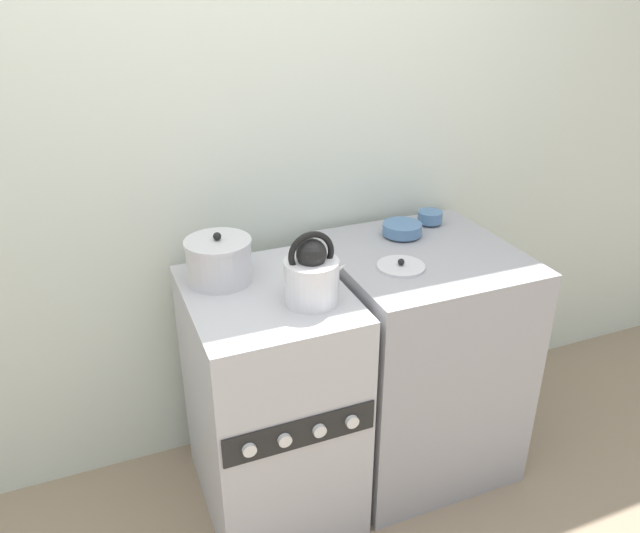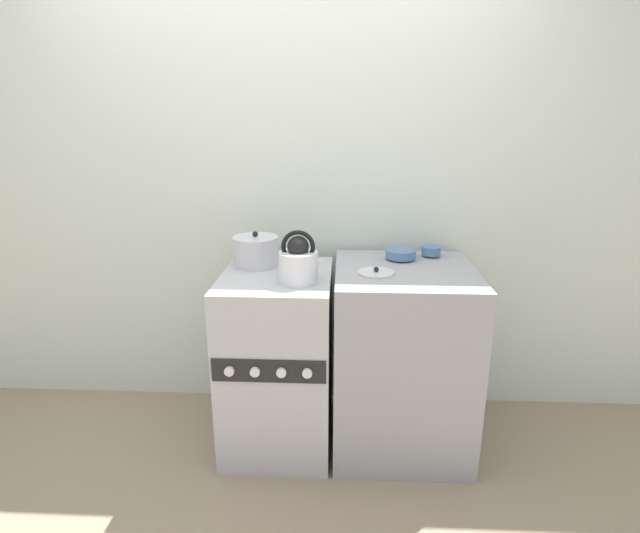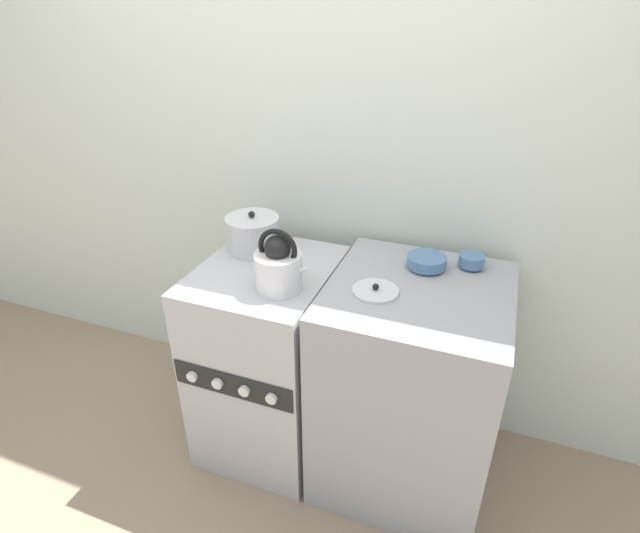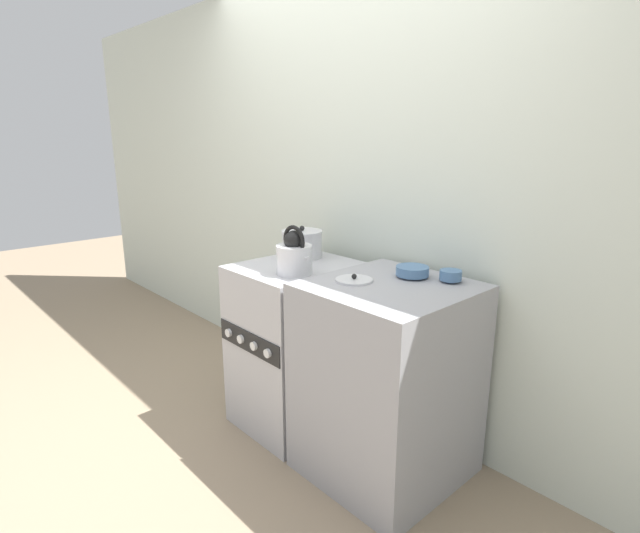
{
  "view_description": "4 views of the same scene",
  "coord_description": "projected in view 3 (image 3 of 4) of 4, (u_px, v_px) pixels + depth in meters",
  "views": [
    {
      "loc": [
        -0.52,
        -1.44,
        1.9
      ],
      "look_at": [
        0.21,
        0.36,
        0.95
      ],
      "focal_mm": 35.0,
      "sensor_mm": 36.0,
      "label": 1
    },
    {
      "loc": [
        0.32,
        -1.96,
        1.65
      ],
      "look_at": [
        0.21,
        0.32,
        0.95
      ],
      "focal_mm": 28.0,
      "sensor_mm": 36.0,
      "label": 2
    },
    {
      "loc": [
        0.83,
        -1.25,
        1.89
      ],
      "look_at": [
        0.23,
        0.35,
        0.95
      ],
      "focal_mm": 28.0,
      "sensor_mm": 36.0,
      "label": 3
    },
    {
      "loc": [
        1.97,
        -1.32,
        1.59
      ],
      "look_at": [
        0.2,
        0.3,
        0.94
      ],
      "focal_mm": 28.0,
      "sensor_mm": 36.0,
      "label": 4
    }
  ],
  "objects": [
    {
      "name": "ground_plane",
      "position": [
        243.0,
        483.0,
        2.19
      ],
      "size": [
        12.0,
        12.0,
        0.0
      ],
      "primitive_type": "plane",
      "color": "gray"
    },
    {
      "name": "wall_back",
      "position": [
        304.0,
        157.0,
        2.2
      ],
      "size": [
        7.0,
        0.06,
        2.5
      ],
      "color": "silver",
      "rests_on": "ground_plane"
    },
    {
      "name": "stove",
      "position": [
        270.0,
        358.0,
        2.23
      ],
      "size": [
        0.53,
        0.66,
        0.91
      ],
      "color": "#B2B2B7",
      "rests_on": "ground_plane"
    },
    {
      "name": "counter",
      "position": [
        409.0,
        386.0,
        2.05
      ],
      "size": [
        0.67,
        0.68,
        0.94
      ],
      "color": "#99999E",
      "rests_on": "ground_plane"
    },
    {
      "name": "kettle",
      "position": [
        279.0,
        266.0,
        1.83
      ],
      "size": [
        0.22,
        0.18,
        0.25
      ],
      "color": "silver",
      "rests_on": "stove"
    },
    {
      "name": "cooking_pot",
      "position": [
        253.0,
        234.0,
        2.13
      ],
      "size": [
        0.23,
        0.23,
        0.18
      ],
      "color": "silver",
      "rests_on": "stove"
    },
    {
      "name": "enamel_bowl",
      "position": [
        427.0,
        261.0,
        1.95
      ],
      "size": [
        0.15,
        0.15,
        0.05
      ],
      "color": "#4C729E",
      "rests_on": "counter"
    },
    {
      "name": "small_ceramic_bowl",
      "position": [
        471.0,
        261.0,
        1.95
      ],
      "size": [
        0.1,
        0.1,
        0.05
      ],
      "color": "#4C729E",
      "rests_on": "counter"
    },
    {
      "name": "loose_pot_lid",
      "position": [
        375.0,
        291.0,
        1.8
      ],
      "size": [
        0.17,
        0.17,
        0.03
      ],
      "color": "silver",
      "rests_on": "counter"
    }
  ]
}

